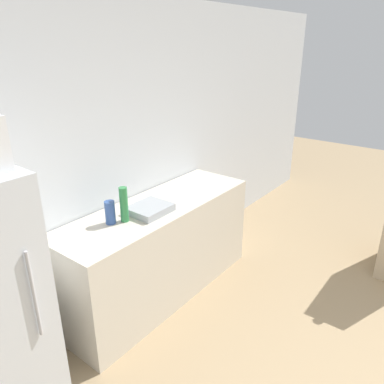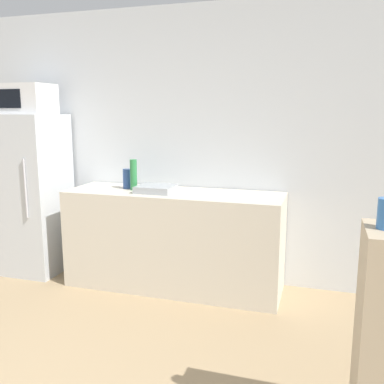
{
  "view_description": "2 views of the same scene",
  "coord_description": "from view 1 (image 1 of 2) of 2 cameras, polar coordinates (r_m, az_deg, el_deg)",
  "views": [
    {
      "loc": [
        -1.87,
        0.55,
        2.24
      ],
      "look_at": [
        0.17,
        2.13,
        1.19
      ],
      "focal_mm": 35.0,
      "sensor_mm": 36.0,
      "label": 1
    },
    {
      "loc": [
        1.6,
        -0.99,
        1.62
      ],
      "look_at": [
        0.78,
        1.66,
        1.1
      ],
      "focal_mm": 40.0,
      "sensor_mm": 36.0,
      "label": 2
    }
  ],
  "objects": [
    {
      "name": "sink_basin",
      "position": [
        3.14,
        -6.45,
        -2.59
      ],
      "size": [
        0.33,
        0.29,
        0.06
      ],
      "primitive_type": "cube",
      "color": "#9EA3A8",
      "rests_on": "counter"
    },
    {
      "name": "wall_back",
      "position": [
        3.19,
        -13.94,
        4.34
      ],
      "size": [
        8.0,
        0.06,
        2.6
      ],
      "primitive_type": "cube",
      "color": "silver",
      "rests_on": "ground_plane"
    },
    {
      "name": "bottle_tall",
      "position": [
        2.97,
        -10.33,
        -1.89
      ],
      "size": [
        0.06,
        0.06,
        0.29
      ],
      "primitive_type": "cylinder",
      "color": "#2D7F42",
      "rests_on": "counter"
    },
    {
      "name": "counter",
      "position": [
        3.49,
        -5.02,
        -8.76
      ],
      "size": [
        1.99,
        0.62,
        0.91
      ],
      "primitive_type": "cube",
      "color": "beige",
      "rests_on": "ground_plane"
    },
    {
      "name": "bottle_short",
      "position": [
        2.98,
        -12.37,
        -3.07
      ],
      "size": [
        0.08,
        0.08,
        0.19
      ],
      "primitive_type": "cylinder",
      "color": "#2D4C8C",
      "rests_on": "counter"
    }
  ]
}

